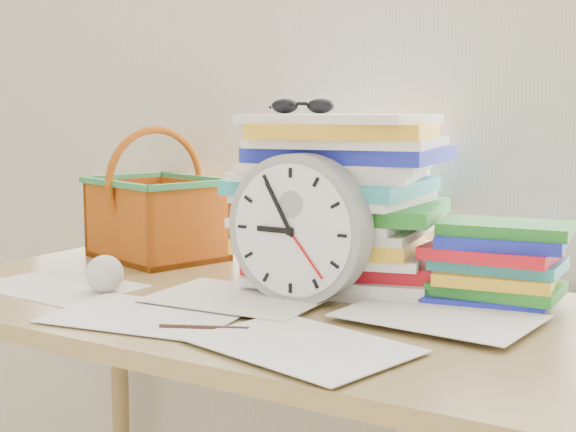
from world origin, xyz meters
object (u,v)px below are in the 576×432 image
Objects in this scene: desk at (268,341)px; paper_stack at (340,201)px; basket at (157,195)px; clock at (299,229)px; book_stack at (495,264)px.

desk is 3.77× the size of paper_stack.
paper_stack reaches higher than desk.
paper_stack reaches higher than basket.
book_stack is at bearing 28.13° from clock.
paper_stack is 0.32m from book_stack.
basket is (-0.44, 0.22, 0.22)m from desk.
clock is at bearing -151.87° from book_stack.
paper_stack reaches higher than book_stack.
paper_stack is (0.05, 0.18, 0.24)m from desk.
paper_stack is 1.49× the size of book_stack.
paper_stack is at bearing 74.27° from desk.
book_stack is at bearing 27.09° from desk.
desk is at bearing -159.15° from clock.
paper_stack is at bearing 91.01° from clock.
basket is at bearing 158.24° from clock.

